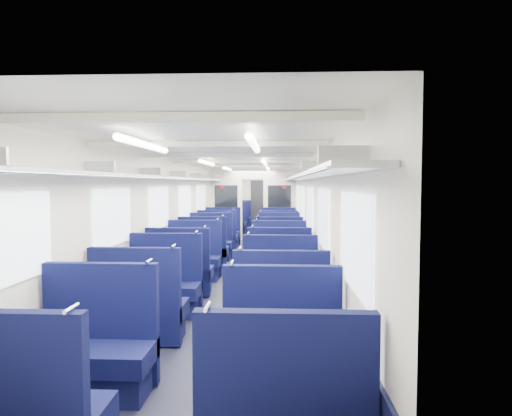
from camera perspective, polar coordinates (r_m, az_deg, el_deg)
The scene contains 39 objects.
floor at distance 11.12m, azimuth -1.41°, elevation -6.46°, with size 2.80×18.00×0.01m, color black.
ceiling at distance 10.97m, azimuth -1.42°, elevation 5.73°, with size 2.80×18.00×0.01m, color white.
wall_left at distance 11.17m, azimuth -8.60°, elevation -0.38°, with size 0.02×18.00×2.35m, color silver.
dado_left at distance 11.25m, azimuth -8.49°, elevation -4.58°, with size 0.03×17.90×0.70m, color #101337.
wall_right at distance 10.97m, azimuth 5.90°, elevation -0.42°, with size 0.02×18.00×2.35m, color silver.
dado_right at distance 11.06m, azimuth 5.79°, elevation -4.69°, with size 0.03×17.90×0.70m, color #101337.
wall_far at distance 19.96m, azimuth 0.42°, elevation 1.24°, with size 2.80×0.02×2.35m, color silver.
luggage_rack_left at distance 11.11m, azimuth -7.68°, elevation 3.73°, with size 0.36×17.40×0.18m.
luggage_rack_right at distance 10.94m, azimuth 4.94°, elevation 3.75°, with size 0.36×17.40×0.18m.
windows at distance 10.52m, azimuth -1.59°, elevation 0.77°, with size 2.78×15.60×0.75m.
ceiling_fittings at distance 10.71m, azimuth -1.52°, elevation 5.47°, with size 2.70×16.06×0.11m.
end_door at distance 19.91m, azimuth 0.41°, elevation 0.73°, with size 0.75×0.06×2.00m, color black.
bulkhead at distance 14.53m, azimuth -0.42°, elevation 0.72°, with size 2.80×0.10×2.35m.
seat_2 at distance 4.38m, azimuth -19.99°, elevation -17.15°, with size 1.05×0.58×1.18m.
seat_3 at distance 4.03m, azimuth 3.38°, elevation -18.80°, with size 1.05×0.58×1.18m.
seat_4 at distance 5.50m, azimuth -14.83°, elevation -12.82°, with size 1.05×0.58×1.18m.
seat_5 at distance 5.13m, azimuth 3.21°, elevation -13.92°, with size 1.05×0.58×1.18m.
seat_6 at distance 6.56m, azimuth -11.79°, elevation -10.15°, with size 1.05×0.58×1.18m.
seat_7 at distance 6.22m, azimuth 3.11°, elevation -10.83°, with size 1.05×0.58×1.18m.
seat_8 at distance 7.56m, azimuth -9.79°, elevation -8.35°, with size 1.05×0.58×1.18m.
seat_9 at distance 7.52m, azimuth 3.03°, elevation -8.36°, with size 1.05×0.58×1.18m.
seat_10 at distance 8.75m, azimuth -8.03°, elevation -6.74°, with size 1.05×0.58×1.18m.
seat_11 at distance 8.55m, azimuth 2.98°, elevation -6.95°, with size 1.05×0.58×1.18m.
seat_12 at distance 9.86m, azimuth -6.80°, elevation -5.60°, with size 1.05×0.58×1.18m.
seat_13 at distance 9.76m, azimuth 2.94°, elevation -5.67°, with size 1.05×0.58×1.18m.
seat_14 at distance 10.89m, azimuth -5.88°, elevation -4.75°, with size 1.05×0.58×1.18m.
seat_15 at distance 10.93m, azimuth 2.91°, elevation -4.71°, with size 1.05×0.58×1.18m.
seat_16 at distance 12.16m, azimuth -4.98°, elevation -3.91°, with size 1.05×0.58×1.18m.
seat_17 at distance 11.94m, azimuth 2.89°, elevation -4.03°, with size 1.05×0.58×1.18m.
seat_18 at distance 13.22m, azimuth -4.36°, elevation -3.33°, with size 1.05×0.58×1.18m.
seat_19 at distance 13.09m, azimuth 2.87°, elevation -3.39°, with size 1.05×0.58×1.18m.
seat_20 at distance 15.17m, azimuth -3.45°, elevation -2.48°, with size 1.05×0.58×1.18m.
seat_21 at distance 15.02m, azimuth 2.84°, elevation -2.54°, with size 1.05×0.58×1.18m.
seat_22 at distance 16.26m, azimuth -3.04°, elevation -2.09°, with size 1.05×0.58×1.18m.
seat_23 at distance 16.35m, azimuth 2.82°, elevation -2.07°, with size 1.05×0.58×1.18m.
seat_24 at distance 17.58m, azimuth -2.61°, elevation -1.69°, with size 1.05×0.58×1.18m.
seat_25 at distance 17.38m, azimuth 2.81°, elevation -1.75°, with size 1.05×0.58×1.18m.
seat_26 at distance 18.57m, azimuth -2.33°, elevation -1.43°, with size 1.05×0.58×1.18m.
seat_27 at distance 18.54m, azimuth 2.80°, elevation -1.44°, with size 1.05×0.58×1.18m.
Camera 1 is at (0.78, -10.93, 1.87)m, focal length 31.00 mm.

